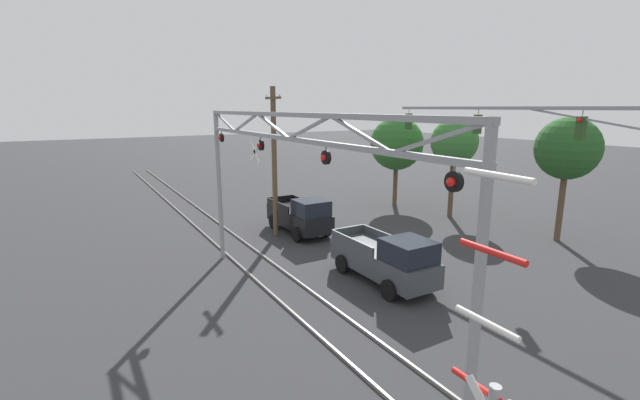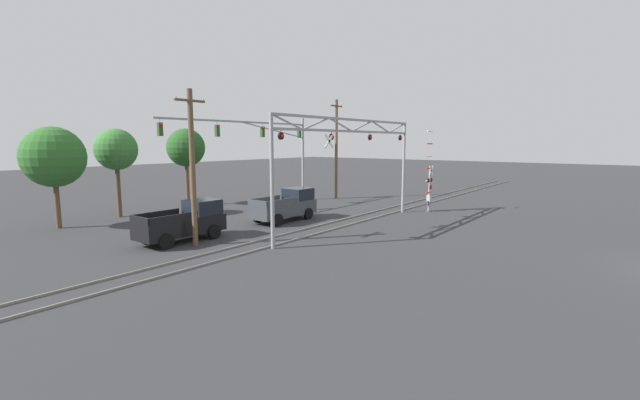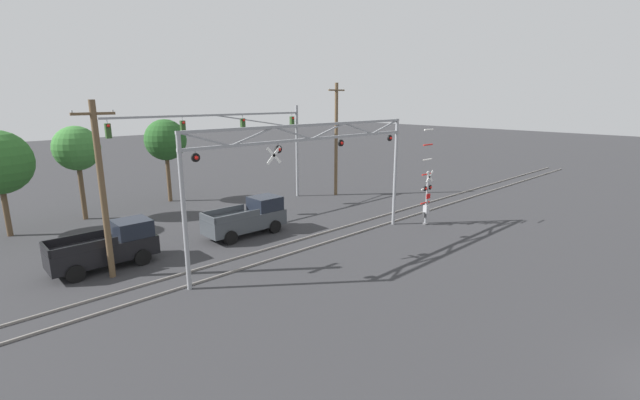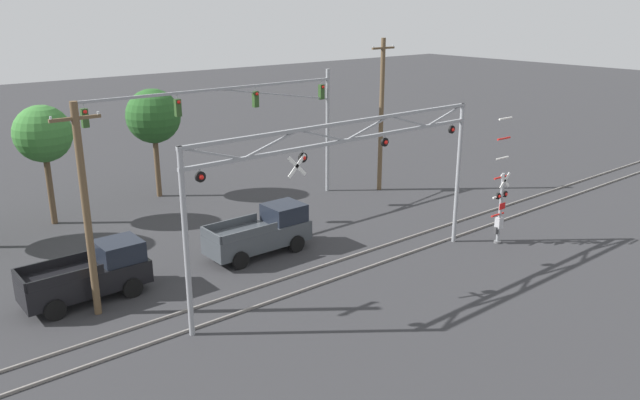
{
  "view_description": "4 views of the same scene",
  "coord_description": "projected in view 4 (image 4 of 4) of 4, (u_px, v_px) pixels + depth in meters",
  "views": [
    {
      "loc": [
        11.89,
        11.06,
        7.1
      ],
      "look_at": [
        -2.08,
        19.32,
        3.57
      ],
      "focal_mm": 24.0,
      "sensor_mm": 36.0,
      "label": 1
    },
    {
      "loc": [
        -22.94,
        1.83,
        5.51
      ],
      "look_at": [
        -0.93,
        18.82,
        1.7
      ],
      "focal_mm": 24.0,
      "sensor_mm": 36.0,
      "label": 2
    },
    {
      "loc": [
        -15.05,
        0.24,
        8.26
      ],
      "look_at": [
        0.56,
        16.93,
        2.78
      ],
      "focal_mm": 24.0,
      "sensor_mm": 36.0,
      "label": 3
    },
    {
      "loc": [
        -16.37,
        -1.46,
        11.43
      ],
      "look_at": [
        -0.62,
        17.88,
        3.55
      ],
      "focal_mm": 35.0,
      "sensor_mm": 36.0,
      "label": 4
    }
  ],
  "objects": [
    {
      "name": "rail_track_near",
      "position": [
        340.0,
        277.0,
        27.12
      ],
      "size": [
        80.0,
        0.08,
        0.1
      ],
      "primitive_type": "cube",
      "color": "gray",
      "rests_on": "ground_plane"
    },
    {
      "name": "crossing_signal_mast",
      "position": [
        500.0,
        205.0,
        30.52
      ],
      "size": [
        1.17,
        0.35,
        6.35
      ],
      "color": "gray",
      "rests_on": "ground_plane"
    },
    {
      "name": "background_tree_far_right_verge",
      "position": [
        43.0,
        134.0,
        32.45
      ],
      "size": [
        3.0,
        3.0,
        6.45
      ],
      "color": "brown",
      "rests_on": "ground_plane"
    },
    {
      "name": "utility_pole_left",
      "position": [
        86.0,
        209.0,
        22.8
      ],
      "size": [
        1.8,
        0.28,
        8.19
      ],
      "color": "brown",
      "rests_on": "ground_plane"
    },
    {
      "name": "pickup_truck_lead",
      "position": [
        263.0,
        232.0,
        29.63
      ],
      "size": [
        5.13,
        2.07,
        2.19
      ],
      "color": "#3D4247",
      "rests_on": "ground_plane"
    },
    {
      "name": "traffic_signal_span",
      "position": [
        269.0,
        112.0,
        35.55
      ],
      "size": [
        15.39,
        0.39,
        7.67
      ],
      "color": "gray",
      "rests_on": "ground_plane"
    },
    {
      "name": "rail_track_far",
      "position": [
        319.0,
        267.0,
        28.19
      ],
      "size": [
        80.0,
        0.08,
        0.1
      ],
      "primitive_type": "cube",
      "color": "gray",
      "rests_on": "ground_plane"
    },
    {
      "name": "background_tree_beyond_span",
      "position": [
        153.0,
        117.0,
        37.23
      ],
      "size": [
        3.25,
        3.25,
        6.63
      ],
      "color": "brown",
      "rests_on": "ground_plane"
    },
    {
      "name": "utility_pole_right",
      "position": [
        381.0,
        114.0,
        38.62
      ],
      "size": [
        1.8,
        0.28,
        9.47
      ],
      "color": "brown",
      "rests_on": "ground_plane"
    },
    {
      "name": "pickup_truck_following",
      "position": [
        92.0,
        274.0,
        25.02
      ],
      "size": [
        4.93,
        2.07,
        2.19
      ],
      "color": "black",
      "rests_on": "ground_plane"
    },
    {
      "name": "crossing_gantry",
      "position": [
        345.0,
        165.0,
        25.37
      ],
      "size": [
        14.83,
        0.26,
        6.95
      ],
      "color": "gray",
      "rests_on": "ground_plane"
    }
  ]
}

